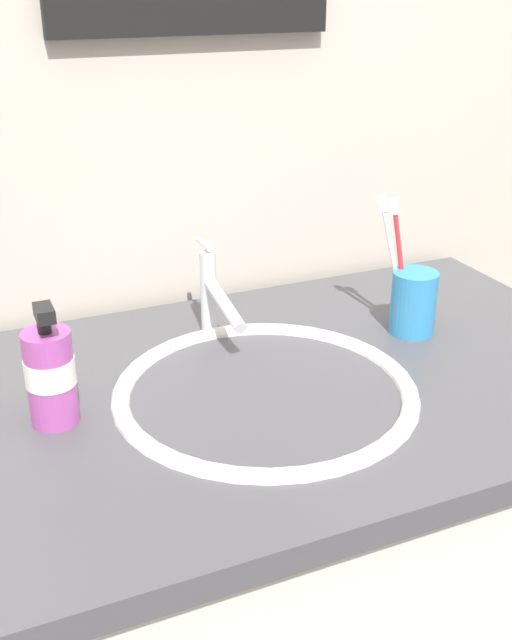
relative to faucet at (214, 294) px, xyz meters
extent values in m
cube|color=beige|center=(0.03, 0.18, 0.27)|extent=(2.20, 0.04, 2.40)
cube|color=silver|center=(0.03, -0.16, -0.51)|extent=(0.96, 0.57, 0.83)
cube|color=#4C4C51|center=(0.03, -0.16, -0.08)|extent=(1.00, 0.60, 0.03)
ellipsoid|color=white|center=(0.00, -0.18, -0.11)|extent=(0.34, 0.34, 0.09)
torus|color=white|center=(0.00, -0.18, -0.07)|extent=(0.39, 0.39, 0.02)
cylinder|color=#595B60|center=(0.00, -0.18, -0.15)|extent=(0.03, 0.03, 0.01)
cylinder|color=silver|center=(0.00, 0.02, 0.00)|extent=(0.02, 0.02, 0.12)
cylinder|color=silver|center=(0.00, -0.04, 0.00)|extent=(0.02, 0.13, 0.04)
cylinder|color=silver|center=(0.00, 0.04, 0.07)|extent=(0.01, 0.05, 0.01)
cylinder|color=#338CCC|center=(0.28, -0.10, -0.02)|extent=(0.07, 0.07, 0.10)
cylinder|color=white|center=(0.26, -0.08, 0.03)|extent=(0.04, 0.05, 0.19)
cube|color=white|center=(0.24, -0.06, 0.12)|extent=(0.02, 0.02, 0.03)
cylinder|color=red|center=(0.26, -0.08, 0.03)|extent=(0.03, 0.04, 0.18)
cube|color=white|center=(0.25, -0.07, 0.12)|extent=(0.02, 0.02, 0.03)
cylinder|color=#B24CA5|center=(-0.26, -0.14, -0.01)|extent=(0.06, 0.06, 0.12)
cylinder|color=black|center=(-0.26, -0.14, 0.06)|extent=(0.02, 0.02, 0.02)
cube|color=black|center=(-0.26, -0.16, 0.08)|extent=(0.02, 0.04, 0.02)
cylinder|color=white|center=(-0.26, -0.14, 0.00)|extent=(0.06, 0.06, 0.03)
camera|label=1|loc=(-0.36, -0.97, 0.43)|focal=43.15mm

